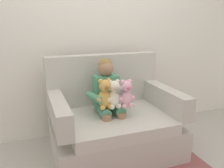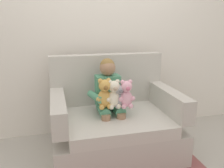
{
  "view_description": "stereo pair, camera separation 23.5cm",
  "coord_description": "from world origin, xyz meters",
  "px_view_note": "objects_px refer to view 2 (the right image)",
  "views": [
    {
      "loc": [
        -0.83,
        -2.18,
        1.42
      ],
      "look_at": [
        -0.05,
        -0.05,
        0.81
      ],
      "focal_mm": 37.63,
      "sensor_mm": 36.0,
      "label": 1
    },
    {
      "loc": [
        -0.61,
        -2.25,
        1.42
      ],
      "look_at": [
        -0.05,
        -0.05,
        0.81
      ],
      "focal_mm": 37.63,
      "sensor_mm": 36.0,
      "label": 2
    }
  ],
  "objects_px": {
    "plush_pink": "(126,95)",
    "armchair": "(114,123)",
    "seated_child": "(109,94)",
    "plush_grey": "(119,96)",
    "plush_cream": "(114,95)",
    "plush_honey": "(105,94)"
  },
  "relations": [
    {
      "from": "plush_grey",
      "to": "plush_pink",
      "type": "distance_m",
      "value": 0.07
    },
    {
      "from": "plush_honey",
      "to": "plush_grey",
      "type": "bearing_deg",
      "value": -0.58
    },
    {
      "from": "armchair",
      "to": "seated_child",
      "type": "distance_m",
      "value": 0.35
    },
    {
      "from": "plush_grey",
      "to": "plush_cream",
      "type": "distance_m",
      "value": 0.06
    },
    {
      "from": "plush_grey",
      "to": "plush_pink",
      "type": "bearing_deg",
      "value": -17.53
    },
    {
      "from": "plush_cream",
      "to": "armchair",
      "type": "bearing_deg",
      "value": 86.3
    },
    {
      "from": "armchair",
      "to": "plush_grey",
      "type": "distance_m",
      "value": 0.38
    },
    {
      "from": "armchair",
      "to": "plush_cream",
      "type": "height_order",
      "value": "armchair"
    },
    {
      "from": "plush_cream",
      "to": "plush_pink",
      "type": "height_order",
      "value": "plush_cream"
    },
    {
      "from": "plush_cream",
      "to": "plush_honey",
      "type": "distance_m",
      "value": 0.09
    },
    {
      "from": "armchair",
      "to": "plush_pink",
      "type": "distance_m",
      "value": 0.41
    },
    {
      "from": "armchair",
      "to": "plush_cream",
      "type": "xyz_separation_m",
      "value": [
        -0.04,
        -0.13,
        0.37
      ]
    },
    {
      "from": "seated_child",
      "to": "plush_pink",
      "type": "height_order",
      "value": "seated_child"
    },
    {
      "from": "seated_child",
      "to": "plush_honey",
      "type": "xyz_separation_m",
      "value": [
        -0.08,
        -0.14,
        0.04
      ]
    },
    {
      "from": "plush_honey",
      "to": "plush_pink",
      "type": "bearing_deg",
      "value": -3.57
    },
    {
      "from": "plush_grey",
      "to": "seated_child",
      "type": "bearing_deg",
      "value": 111.72
    },
    {
      "from": "plush_pink",
      "to": "armchair",
      "type": "bearing_deg",
      "value": 97.3
    },
    {
      "from": "seated_child",
      "to": "plush_pink",
      "type": "xyz_separation_m",
      "value": [
        0.14,
        -0.18,
        0.03
      ]
    },
    {
      "from": "seated_child",
      "to": "plush_grey",
      "type": "height_order",
      "value": "seated_child"
    },
    {
      "from": "seated_child",
      "to": "plush_pink",
      "type": "relative_size",
      "value": 2.85
    },
    {
      "from": "seated_child",
      "to": "plush_grey",
      "type": "relative_size",
      "value": 3.32
    },
    {
      "from": "plush_cream",
      "to": "plush_pink",
      "type": "distance_m",
      "value": 0.12
    }
  ]
}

